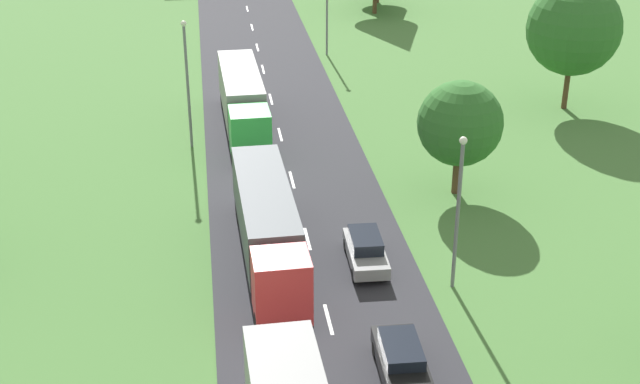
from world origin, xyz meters
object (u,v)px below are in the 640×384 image
(car_third, at_px, (366,250))
(lamppost_third, at_px, (187,78))
(tree_maple, at_px, (574,28))
(tree_ash, at_px, (460,123))
(truck_third, at_px, (243,100))
(car_second, at_px, (402,361))
(truck_second, at_px, (268,224))
(lamppost_fourth, at_px, (327,6))
(lamppost_second, at_px, (458,205))

(car_third, height_order, lamppost_third, lamppost_third)
(tree_maple, xyz_separation_m, tree_ash, (-11.73, -12.66, -1.62))
(tree_ash, bearing_deg, truck_third, 135.63)
(car_second, bearing_deg, tree_ash, 67.16)
(truck_third, bearing_deg, lamppost_third, -147.30)
(truck_second, xyz_separation_m, tree_ash, (11.34, 6.47, 2.14))
(truck_third, xyz_separation_m, tree_ash, (11.51, -11.26, 2.04))
(truck_third, distance_m, car_second, 28.06)
(truck_second, distance_m, car_second, 10.93)
(truck_third, bearing_deg, lamppost_fourth, 64.39)
(car_second, height_order, tree_ash, tree_ash)
(truck_third, xyz_separation_m, car_third, (4.86, -18.66, -1.36))
(car_third, distance_m, tree_ash, 10.51)
(tree_maple, bearing_deg, tree_ash, -132.82)
(car_second, height_order, lamppost_fourth, lamppost_fourth)
(car_second, distance_m, lamppost_second, 8.30)
(truck_third, bearing_deg, car_third, -75.40)
(truck_second, bearing_deg, lamppost_fourth, 77.06)
(lamppost_second, bearing_deg, car_third, 145.62)
(lamppost_second, xyz_separation_m, lamppost_third, (-12.06, 18.93, 0.36))
(truck_third, distance_m, lamppost_fourth, 19.00)
(car_second, xyz_separation_m, lamppost_second, (3.93, 6.46, 3.41))
(car_second, relative_size, tree_ash, 0.68)
(truck_third, relative_size, lamppost_second, 1.75)
(car_third, xyz_separation_m, lamppost_third, (-8.37, 16.41, 3.77))
(truck_second, relative_size, car_second, 2.88)
(tree_maple, bearing_deg, car_second, -122.68)
(lamppost_third, distance_m, lamppost_fourth, 22.54)
(lamppost_fourth, bearing_deg, tree_maple, -46.04)
(car_third, relative_size, lamppost_second, 0.58)
(lamppost_second, bearing_deg, truck_second, 157.64)
(lamppost_second, bearing_deg, tree_ash, 73.36)
(tree_maple, bearing_deg, lamppost_second, -123.06)
(car_second, distance_m, lamppost_third, 26.93)
(truck_third, height_order, car_third, truck_third)
(car_third, relative_size, lamppost_fourth, 0.57)
(car_third, distance_m, tree_maple, 27.66)
(lamppost_fourth, xyz_separation_m, tree_ash, (3.35, -28.30, -0.02))
(truck_second, relative_size, truck_third, 0.99)
(car_second, height_order, lamppost_second, lamppost_second)
(car_second, xyz_separation_m, tree_maple, (18.63, 29.04, 5.02))
(car_second, distance_m, tree_ash, 18.09)
(lamppost_third, bearing_deg, lamppost_second, -57.51)
(truck_second, bearing_deg, lamppost_third, 103.38)
(car_third, relative_size, lamppost_third, 0.53)
(car_third, height_order, tree_maple, tree_maple)
(truck_second, relative_size, lamppost_fourth, 1.73)
(lamppost_second, height_order, tree_maple, tree_maple)
(truck_third, height_order, lamppost_second, lamppost_second)
(car_third, xyz_separation_m, tree_ash, (6.65, 7.39, 3.40))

